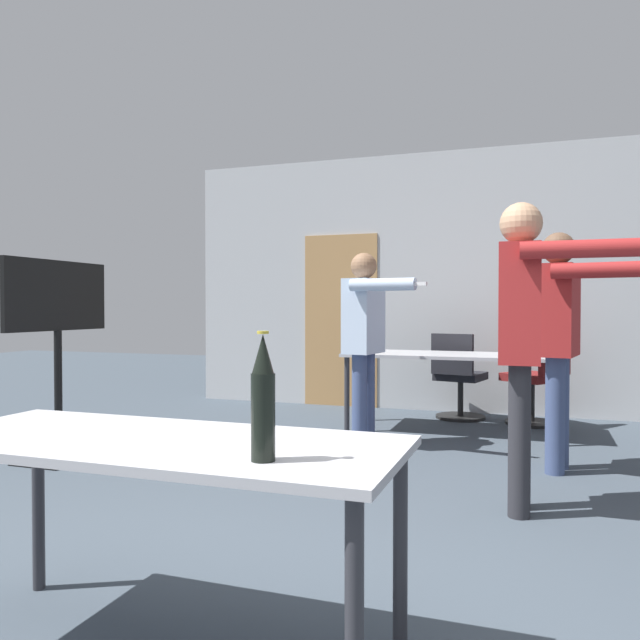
# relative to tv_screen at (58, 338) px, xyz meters

# --- Properties ---
(back_wall) EXTENTS (5.86, 0.12, 2.95)m
(back_wall) POSITION_rel_tv_screen_xyz_m (2.36, 3.30, 0.52)
(back_wall) COLOR #B2B5B7
(back_wall) RESTS_ON ground_plane
(conference_table_near) EXTENTS (1.66, 0.68, 0.74)m
(conference_table_near) POSITION_rel_tv_screen_xyz_m (2.30, -2.10, -0.28)
(conference_table_near) COLOR #A8A8AD
(conference_table_near) RESTS_ON ground_plane
(conference_table_far) EXTENTS (1.97, 0.75, 0.74)m
(conference_table_far) POSITION_rel_tv_screen_xyz_m (2.73, 2.07, -0.27)
(conference_table_far) COLOR #A8A8AD
(conference_table_far) RESTS_ON ground_plane
(tv_screen) EXTENTS (0.44, 1.06, 1.55)m
(tv_screen) POSITION_rel_tv_screen_xyz_m (0.00, 0.00, 0.00)
(tv_screen) COLOR black
(tv_screen) RESTS_ON ground_plane
(person_center_tall) EXTENTS (0.80, 0.59, 1.78)m
(person_center_tall) POSITION_rel_tv_screen_xyz_m (3.43, -0.13, 0.15)
(person_center_tall) COLOR #28282D
(person_center_tall) RESTS_ON ground_plane
(person_near_casual) EXTENTS (0.76, 0.74, 1.72)m
(person_near_casual) POSITION_rel_tv_screen_xyz_m (3.66, 0.91, 0.09)
(person_near_casual) COLOR #3D4C75
(person_near_casual) RESTS_ON ground_plane
(person_far_watching) EXTENTS (0.73, 0.68, 1.64)m
(person_far_watching) POSITION_rel_tv_screen_xyz_m (2.14, 1.20, 0.05)
(person_far_watching) COLOR #3D4C75
(person_far_watching) RESTS_ON ground_plane
(office_chair_near_pushed) EXTENTS (0.55, 0.61, 0.91)m
(office_chair_near_pushed) POSITION_rel_tv_screen_xyz_m (2.73, 2.78, -0.53)
(office_chair_near_pushed) COLOR black
(office_chair_near_pushed) RESTS_ON ground_plane
(office_chair_side_rolled) EXTENTS (0.68, 0.67, 0.94)m
(office_chair_side_rolled) POSITION_rel_tv_screen_xyz_m (3.52, 2.70, -0.51)
(office_chair_side_rolled) COLOR black
(office_chair_side_rolled) RESTS_ON ground_plane
(beer_bottle) EXTENTS (0.07, 0.07, 0.37)m
(beer_bottle) POSITION_rel_tv_screen_xyz_m (2.76, -2.26, -0.03)
(beer_bottle) COLOR black
(beer_bottle) RESTS_ON conference_table_near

